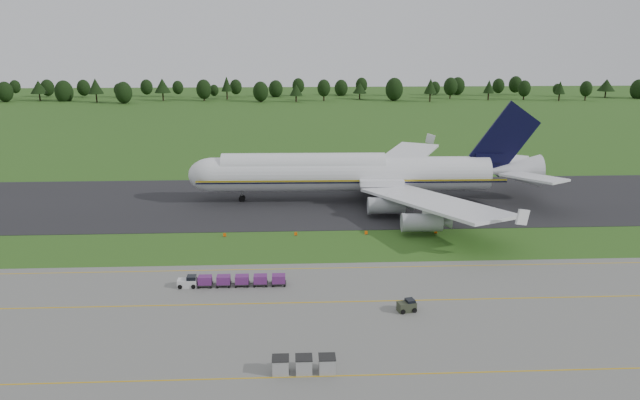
{
  "coord_description": "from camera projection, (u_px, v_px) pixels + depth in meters",
  "views": [
    {
      "loc": [
        -2.98,
        -96.67,
        34.23
      ],
      "look_at": [
        1.79,
        2.0,
        7.32
      ],
      "focal_mm": 35.0,
      "sensor_mm": 36.0,
      "label": 1
    }
  ],
  "objects": [
    {
      "name": "aircraft",
      "position": [
        357.0,
        173.0,
        128.26
      ],
      "size": [
        73.12,
        71.66,
        20.64
      ],
      "color": "silver",
      "rests_on": "ground"
    },
    {
      "name": "baggage_train",
      "position": [
        231.0,
        281.0,
        86.04
      ],
      "size": [
        14.91,
        1.58,
        1.52
      ],
      "color": "silver",
      "rests_on": "apron"
    },
    {
      "name": "edge_markers",
      "position": [
        331.0,
        233.0,
        107.94
      ],
      "size": [
        37.19,
        0.3,
        0.6
      ],
      "color": "#FF5708",
      "rests_on": "ground"
    },
    {
      "name": "uld_row",
      "position": [
        304.0,
        365.0,
        64.26
      ],
      "size": [
        6.57,
        1.77,
        1.75
      ],
      "color": "#9D9D9D",
      "rests_on": "apron"
    },
    {
      "name": "utility_cart",
      "position": [
        407.0,
        307.0,
        78.39
      ],
      "size": [
        2.49,
        1.83,
        1.23
      ],
      "color": "#2F3525",
      "rests_on": "apron"
    },
    {
      "name": "taxiway",
      "position": [
        305.0,
        201.0,
        129.27
      ],
      "size": [
        300.0,
        40.0,
        0.08
      ],
      "primitive_type": "cube",
      "color": "black",
      "rests_on": "ground"
    },
    {
      "name": "ground",
      "position": [
        310.0,
        246.0,
        102.3
      ],
      "size": [
        600.0,
        600.0,
        0.0
      ],
      "primitive_type": "plane",
      "color": "#295118",
      "rests_on": "ground"
    },
    {
      "name": "apron_markings",
      "position": [
        317.0,
        319.0,
        76.28
      ],
      "size": [
        300.0,
        30.2,
        0.01
      ],
      "color": "#C69A0B",
      "rests_on": "apron"
    },
    {
      "name": "tree_line",
      "position": [
        288.0,
        88.0,
        312.27
      ],
      "size": [
        523.68,
        23.8,
        11.89
      ],
      "color": "black",
      "rests_on": "ground"
    },
    {
      "name": "apron",
      "position": [
        320.0,
        348.0,
        69.52
      ],
      "size": [
        300.0,
        52.0,
        0.06
      ],
      "primitive_type": "cube",
      "color": "slate",
      "rests_on": "ground"
    }
  ]
}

